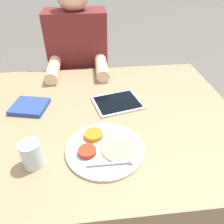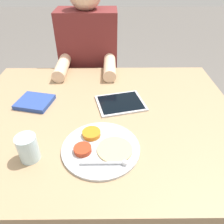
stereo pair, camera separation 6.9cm
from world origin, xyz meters
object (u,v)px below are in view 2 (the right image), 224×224
thali_tray (100,147)px  drinking_glass (28,148)px  person_diner (90,78)px  red_notebook (35,102)px  tablet_device (120,103)px

thali_tray → drinking_glass: (-0.24, -0.04, 0.04)m
drinking_glass → person_diner: bearing=81.1°
red_notebook → tablet_device: red_notebook is taller
thali_tray → person_diner: (-0.10, 0.83, -0.16)m
person_diner → tablet_device: bearing=-70.9°
tablet_device → person_diner: bearing=109.1°
red_notebook → person_diner: 0.60m
thali_tray → drinking_glass: bearing=-170.7°
person_diner → drinking_glass: (-0.14, -0.87, 0.20)m
red_notebook → drinking_glass: (0.08, -0.33, 0.04)m
red_notebook → person_diner: bearing=68.3°
red_notebook → drinking_glass: size_ratio=1.86×
red_notebook → thali_tray: bearing=-42.8°
person_diner → drinking_glass: 0.90m
red_notebook → tablet_device: size_ratio=0.71×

